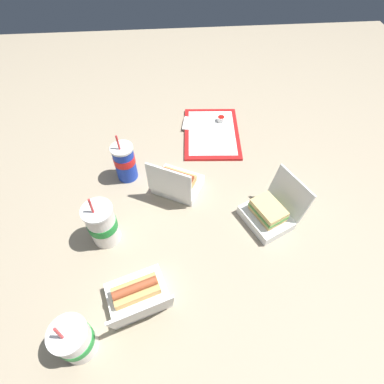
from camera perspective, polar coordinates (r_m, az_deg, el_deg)
The scene contains 11 objects.
ground_plane at distance 1.20m, azimuth -1.06°, elevation -1.47°, with size 3.20×3.20×0.00m, color gray.
food_tray at distance 1.48m, azimuth 3.76°, elevation 11.16°, with size 0.39×0.29×0.01m.
ketchup_cup at distance 1.54m, azimuth 5.54°, elevation 13.71°, with size 0.04×0.04×0.02m.
napkin_stack at distance 1.52m, azimuth 0.26°, elevation 12.90°, with size 0.10×0.10×0.00m, color white.
plastic_fork at distance 1.54m, azimuth 5.99°, elevation 13.33°, with size 0.11×0.01×0.01m, color white.
clamshell_hotdog_left at distance 0.98m, azimuth -10.28°, elevation -18.91°, with size 0.22×0.23×0.17m.
clamshell_sandwich_back at distance 1.14m, azimuth 14.47°, elevation -3.85°, with size 0.23×0.23×0.18m.
clamshell_hotdog_right at distance 1.20m, azimuth -2.92°, elevation 1.82°, with size 0.22×0.23×0.18m.
soda_cup_back at distance 1.07m, azimuth -16.72°, elevation -5.87°, with size 0.10×0.10×0.23m.
soda_cup_corner at distance 0.96m, azimuth -21.45°, elevation -24.74°, with size 0.10×0.10×0.20m.
soda_cup_right at distance 1.25m, azimuth -12.69°, elevation 5.65°, with size 0.09×0.09×0.23m.
Camera 1 is at (0.73, -0.04, 0.95)m, focal length 28.00 mm.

